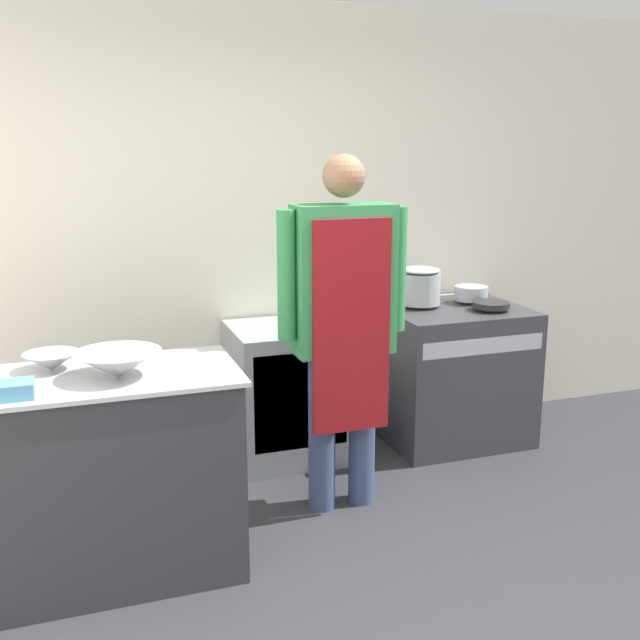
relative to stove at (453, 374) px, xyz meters
The scene contains 11 objects.
wall_back 1.56m from the stove, 160.32° to the left, with size 8.00×0.05×2.70m.
prep_counter 2.39m from the stove, 157.92° to the right, with size 1.19×0.62×0.92m.
stove is the anchor object (origin of this frame).
fridge_unit 1.10m from the stove, behind, with size 0.65×0.60×0.82m.
person_cook 1.34m from the stove, 147.63° to the right, with size 0.68×0.24×1.83m.
mixing_bowl 2.39m from the stove, 155.95° to the right, with size 0.36×0.36×0.11m.
small_bowl 2.56m from the stove, 162.44° to the right, with size 0.24×0.24×0.08m.
plastic_tub 2.80m from the stove, 156.56° to the right, with size 0.13×0.13×0.06m.
stock_pot 0.62m from the stove, 147.99° to the left, with size 0.26×0.26×0.24m.
saute_pan 0.51m from the stove, 34.59° to the right, with size 0.23×0.23×0.04m.
sauce_pot 0.54m from the stove, 35.12° to the left, with size 0.21×0.21×0.09m.
Camera 1 is at (-1.13, -2.28, 1.87)m, focal length 42.00 mm.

